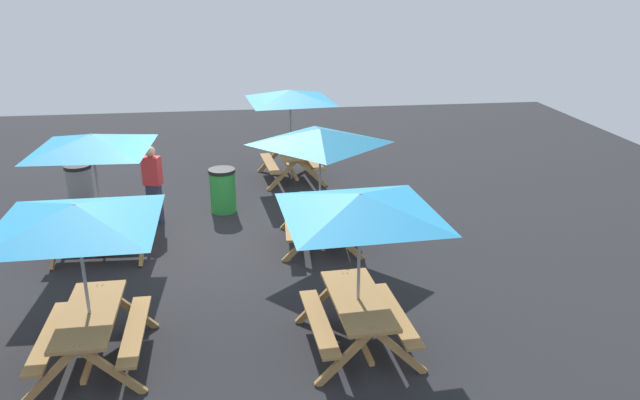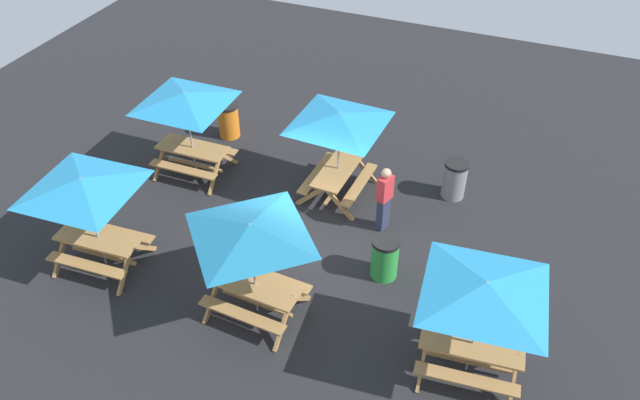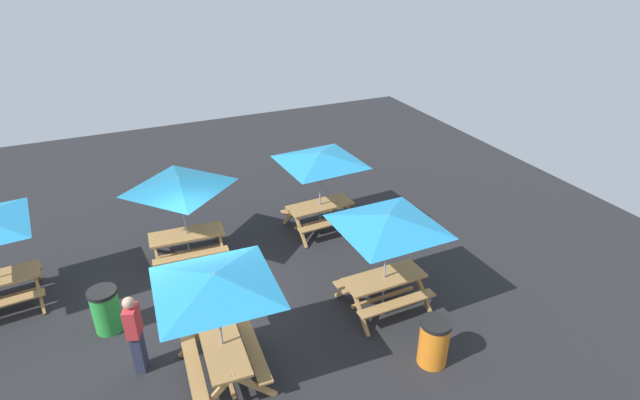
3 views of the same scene
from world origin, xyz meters
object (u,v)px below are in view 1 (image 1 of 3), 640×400
Objects in this scene: picnic_table_4 at (93,151)px; picnic_table_0 at (360,216)px; picnic_table_1 at (320,145)px; trash_bin_green at (223,190)px; picnic_table_3 at (77,227)px; picnic_table_2 at (290,102)px; trash_bin_gray at (80,186)px; person_standing at (153,183)px.

picnic_table_0 is at bearing -39.81° from picnic_table_4.
picnic_table_0 is at bearing 3.82° from picnic_table_1.
picnic_table_3 is at bearing -16.68° from trash_bin_green.
picnic_table_2 is (-7.78, -0.23, 0.00)m from picnic_table_0.
picnic_table_0 is 1.00× the size of picnic_table_3.
picnic_table_1 is at bearing 177.18° from picnic_table_0.
trash_bin_gray is 0.59× the size of person_standing.
picnic_table_1 and picnic_table_3 have the same top height.
person_standing is at bearing 55.42° from trash_bin_gray.
picnic_table_2 is at bearing 141.25° from trash_bin_green.
picnic_table_1 is 0.83× the size of picnic_table_3.
picnic_table_4 reaches higher than person_standing.
picnic_table_0 is at bearing 87.47° from picnic_table_3.
picnic_table_3 is at bearing -73.44° from person_standing.
person_standing is at bearing -71.15° from trash_bin_green.
picnic_table_3 reaches higher than trash_bin_gray.
picnic_table_2 is 8.39m from picnic_table_3.
picnic_table_2 is at bearing 59.35° from person_standing.
person_standing is at bearing 176.10° from picnic_table_3.
trash_bin_green is at bearing 76.83° from trash_bin_gray.
picnic_table_1 is 4.15m from picnic_table_2.
picnic_table_4 is 2.88× the size of trash_bin_green.
picnic_table_0 is 1.00× the size of picnic_table_4.
picnic_table_2 is 2.87× the size of trash_bin_gray.
trash_bin_gray is 2.20m from person_standing.
picnic_table_2 is at bearing 48.23° from picnic_table_4.
picnic_table_4 is at bearing -49.61° from trash_bin_green.
picnic_table_4 is 1.69× the size of person_standing.
person_standing is at bearing -55.88° from picnic_table_2.
trash_bin_green is (-2.02, -1.89, -1.49)m from picnic_table_1.
picnic_table_0 is 8.33m from trash_bin_gray.
picnic_table_1 is 0.83× the size of picnic_table_4.
person_standing is (1.23, 1.78, 0.39)m from trash_bin_gray.
picnic_table_2 is 5.59m from picnic_table_4.
picnic_table_1 is 3.80m from person_standing.
picnic_table_0 reaches higher than person_standing.
person_standing is (-1.39, 0.80, -1.10)m from picnic_table_4.
person_standing is at bearing 62.87° from picnic_table_4.
picnic_table_2 reaches higher than trash_bin_green.
person_standing is (-1.54, -3.30, -1.10)m from picnic_table_1.
picnic_table_2 and picnic_table_3 have the same top height.
picnic_table_4 is 3.26m from trash_bin_green.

